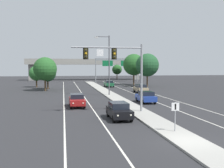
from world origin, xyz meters
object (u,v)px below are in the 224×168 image
(car_oncoming_black, at_px, (119,110))
(tree_far_right_a, at_px, (147,65))
(median_sign_post, at_px, (175,112))
(highway_sign_gantry, at_px, (117,62))
(car_receding_blue, at_px, (146,97))
(car_receding_tan, at_px, (141,88))
(tree_far_left_c, at_px, (48,73))
(car_oncoming_red, at_px, (77,100))
(tree_far_right_c, at_px, (134,65))
(tree_far_right_b, at_px, (117,70))
(overhead_signal_mast, at_px, (119,63))
(tree_far_left_b, at_px, (45,69))
(street_lamp_median, at_px, (108,62))
(car_receding_green, at_px, (109,84))
(tree_far_left_a, at_px, (36,73))

(car_oncoming_black, distance_m, tree_far_right_a, 42.96)
(median_sign_post, xyz_separation_m, highway_sign_gantry, (8.09, 65.22, 4.58))
(car_receding_blue, xyz_separation_m, car_receding_tan, (3.33, 14.35, 0.00))
(highway_sign_gantry, height_order, tree_far_left_c, highway_sign_gantry)
(car_oncoming_black, distance_m, tree_far_left_c, 37.97)
(car_oncoming_red, height_order, tree_far_right_c, tree_far_right_c)
(tree_far_right_b, bearing_deg, car_oncoming_black, -100.79)
(median_sign_post, relative_size, car_oncoming_black, 0.49)
(overhead_signal_mast, relative_size, tree_far_left_b, 1.11)
(car_receding_tan, xyz_separation_m, tree_far_right_c, (4.24, 21.93, 4.61))
(car_oncoming_black, height_order, highway_sign_gantry, highway_sign_gantry)
(street_lamp_median, xyz_separation_m, highway_sign_gantry, (8.79, 37.84, 0.37))
(car_receding_blue, relative_size, highway_sign_gantry, 0.34)
(car_receding_green, height_order, tree_far_right_b, tree_far_right_b)
(tree_far_left_a, relative_size, tree_far_right_a, 0.63)
(tree_far_left_b, bearing_deg, car_receding_tan, -20.62)
(street_lamp_median, height_order, car_oncoming_red, street_lamp_median)
(highway_sign_gantry, bearing_deg, car_oncoming_black, -100.66)
(tree_far_left_a, bearing_deg, median_sign_post, -73.61)
(overhead_signal_mast, xyz_separation_m, car_oncoming_red, (-4.23, 5.53, -4.52))
(median_sign_post, relative_size, highway_sign_gantry, 0.17)
(tree_far_left_b, bearing_deg, car_receding_blue, -55.17)
(median_sign_post, bearing_deg, car_oncoming_red, 113.45)
(overhead_signal_mast, height_order, car_oncoming_black, overhead_signal_mast)
(tree_far_right_b, bearing_deg, car_oncoming_red, -104.58)
(car_receding_blue, bearing_deg, car_receding_green, 90.42)
(overhead_signal_mast, height_order, car_oncoming_red, overhead_signal_mast)
(tree_far_left_a, distance_m, tree_far_left_b, 11.02)
(tree_far_left_a, relative_size, tree_far_left_c, 0.95)
(street_lamp_median, xyz_separation_m, tree_far_right_c, (11.22, 26.21, -0.37))
(car_oncoming_black, relative_size, car_receding_blue, 1.00)
(tree_far_left_a, bearing_deg, car_receding_blue, -61.32)
(tree_far_left_a, distance_m, tree_far_right_a, 26.69)
(overhead_signal_mast, xyz_separation_m, car_oncoming_black, (-0.70, -3.27, -4.52))
(tree_far_left_b, bearing_deg, car_oncoming_red, -77.41)
(tree_far_left_c, bearing_deg, car_oncoming_red, -79.97)
(car_oncoming_black, xyz_separation_m, tree_far_left_b, (-8.75, 32.16, 3.64))
(car_receding_tan, height_order, tree_far_right_b, tree_far_right_b)
(tree_far_left_a, height_order, tree_far_right_c, tree_far_right_c)
(overhead_signal_mast, height_order, car_receding_tan, overhead_signal_mast)
(tree_far_left_a, distance_m, tree_far_left_c, 6.56)
(street_lamp_median, distance_m, car_receding_tan, 9.58)
(car_receding_green, bearing_deg, car_receding_tan, -77.24)
(car_oncoming_black, height_order, car_receding_green, same)
(car_receding_green, bearing_deg, tree_far_left_c, -163.88)
(car_receding_green, distance_m, tree_far_right_b, 43.95)
(car_receding_tan, xyz_separation_m, tree_far_right_a, (5.76, 14.62, 4.48))
(median_sign_post, xyz_separation_m, tree_far_right_b, (12.94, 89.96, 2.11))
(car_oncoming_black, height_order, tree_far_right_a, tree_far_right_a)
(median_sign_post, height_order, tree_far_left_a, tree_far_left_a)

